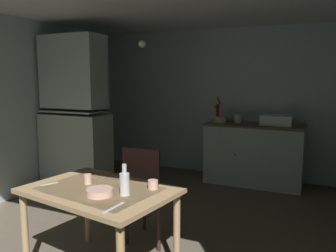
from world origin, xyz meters
name	(u,v)px	position (x,y,z in m)	size (l,w,h in m)	color
ground_plane	(153,217)	(0.00, 0.00, 0.00)	(5.23, 5.23, 0.00)	brown
wall_back	(211,102)	(0.00, 2.16, 1.20)	(4.10, 0.10, 2.40)	silver
wall_left	(19,108)	(-2.05, 0.00, 1.20)	(0.10, 4.33, 2.40)	silver
hutch_cabinet	(75,119)	(-1.49, 0.47, 1.03)	(0.97, 0.48, 2.19)	#AEB7A9
counter_cabinet	(254,154)	(0.80, 1.79, 0.46)	(1.44, 0.64, 0.92)	#AEB7A9
sink_basin	(277,120)	(1.11, 1.79, 1.00)	(0.44, 0.34, 0.15)	silver
hand_pump	(218,111)	(0.20, 1.84, 1.09)	(0.05, 0.27, 0.39)	#B21E19
mixing_bowl_counter	(219,120)	(0.26, 1.74, 0.96)	(0.22, 0.22, 0.09)	beige
stoneware_crock	(238,119)	(0.54, 1.80, 0.99)	(0.11, 0.11, 0.14)	beige
dining_table	(100,199)	(0.13, -1.18, 0.64)	(1.27, 0.96, 0.73)	#A4835A
chair_far_side	(147,193)	(0.22, -0.56, 0.50)	(0.40, 0.40, 0.96)	#311F1E
serving_bowl_wide	(100,192)	(0.23, -1.31, 0.75)	(0.20, 0.20, 0.05)	tan
teacup_mint	(88,179)	(-0.02, -1.13, 0.77)	(0.06, 0.06, 0.08)	tan
teacup_cream	(153,184)	(0.52, -1.01, 0.76)	(0.08, 0.08, 0.07)	tan
glass_bottle	(125,183)	(0.40, -1.23, 0.82)	(0.07, 0.07, 0.24)	#B7BCC1
table_knife	(113,208)	(0.46, -1.48, 0.73)	(0.22, 0.02, 0.01)	silver
teaspoon_near_bowl	(49,184)	(-0.31, -1.27, 0.73)	(0.15, 0.02, 0.01)	beige
pendant_bulb	(142,44)	(-0.17, 0.07, 1.98)	(0.08, 0.08, 0.08)	#F9EFCC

